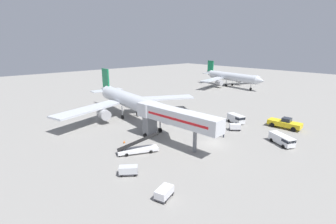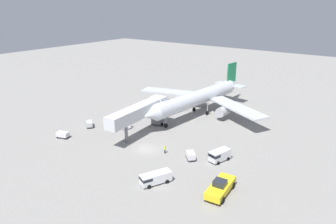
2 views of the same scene
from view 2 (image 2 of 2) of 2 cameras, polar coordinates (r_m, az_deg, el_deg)
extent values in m
plane|color=gray|center=(65.20, -3.83, -6.83)|extent=(300.00, 300.00, 0.00)
cylinder|color=silver|center=(83.27, 5.30, 2.56)|extent=(7.02, 31.64, 3.91)
cone|color=silver|center=(70.65, -3.30, -0.52)|extent=(4.19, 4.08, 3.84)
cone|color=silver|center=(98.23, 11.87, 5.03)|extent=(4.28, 6.13, 3.72)
cube|color=#147A47|center=(96.19, 11.58, 6.96)|extent=(0.81, 4.56, 6.26)
cube|color=silver|center=(95.49, 12.52, 4.69)|extent=(5.00, 3.76, 0.24)
cube|color=silver|center=(97.79, 10.14, 5.19)|extent=(5.00, 3.76, 0.24)
cube|color=silver|center=(80.26, 12.46, 0.86)|extent=(18.69, 12.73, 0.44)
cube|color=silver|center=(91.85, 1.03, 3.69)|extent=(19.25, 9.62, 0.44)
cylinder|color=#A8A8AD|center=(81.28, 10.02, 0.11)|extent=(2.85, 3.53, 2.53)
cylinder|color=#A8A8AD|center=(89.44, 2.06, 2.20)|extent=(2.85, 3.53, 2.53)
cylinder|color=gray|center=(75.17, -0.39, -1.41)|extent=(0.28, 0.28, 3.00)
cylinder|color=black|center=(75.72, -0.38, -2.47)|extent=(0.46, 1.13, 1.10)
cylinder|color=gray|center=(84.31, 7.24, 0.79)|extent=(0.28, 0.28, 3.00)
cylinder|color=black|center=(84.80, 7.20, -0.17)|extent=(0.46, 1.13, 1.10)
cylinder|color=gray|center=(86.80, 4.81, 1.43)|extent=(0.28, 0.28, 3.00)
cylinder|color=black|center=(87.27, 4.78, 0.49)|extent=(0.46, 1.13, 1.10)
cube|color=silver|center=(69.04, -5.99, -0.15)|extent=(4.28, 17.36, 2.70)
cube|color=red|center=(69.94, -6.98, 0.07)|extent=(1.12, 14.40, 0.44)
cube|color=silver|center=(76.09, -1.76, 1.82)|extent=(3.65, 3.05, 2.84)
cube|color=#232833|center=(77.05, -1.23, 2.25)|extent=(3.31, 0.49, 0.90)
cube|color=slate|center=(76.71, -1.98, -0.69)|extent=(2.68, 1.99, 4.03)
cylinder|color=black|center=(78.18, -2.83, -1.88)|extent=(0.36, 0.82, 0.80)
cylinder|color=black|center=(76.69, -1.08, -2.30)|extent=(0.36, 0.82, 0.80)
cylinder|color=slate|center=(67.86, -7.66, -3.82)|extent=(0.70, 0.70, 4.43)
cube|color=yellow|center=(51.50, 9.57, -13.45)|extent=(3.37, 7.45, 1.09)
cube|color=#232833|center=(50.68, 9.48, -12.70)|extent=(2.05, 1.97, 0.90)
cylinder|color=black|center=(49.61, 9.92, -15.65)|extent=(0.50, 1.13, 1.10)
cylinder|color=black|center=(50.36, 7.12, -14.90)|extent=(0.50, 1.13, 1.10)
cylinder|color=black|center=(53.34, 11.81, -13.04)|extent=(0.50, 1.13, 1.10)
cylinder|color=black|center=(54.03, 9.20, -12.40)|extent=(0.50, 1.13, 1.10)
cube|color=white|center=(77.94, -8.50, -2.02)|extent=(7.43, 4.81, 0.55)
cube|color=black|center=(77.39, -8.56, -0.95)|extent=(7.09, 4.01, 2.51)
cylinder|color=black|center=(76.46, -7.24, -2.61)|extent=(0.64, 0.45, 0.60)
cylinder|color=black|center=(75.84, -8.56, -2.86)|extent=(0.64, 0.45, 0.60)
cylinder|color=black|center=(80.25, -8.43, -1.58)|extent=(0.64, 0.45, 0.60)
cylinder|color=black|center=(79.66, -9.69, -1.81)|extent=(0.64, 0.45, 0.60)
cube|color=white|center=(53.34, -2.27, -11.90)|extent=(3.99, 5.65, 1.61)
cube|color=#1E232D|center=(52.51, -4.10, -12.04)|extent=(2.45, 2.37, 0.52)
cylinder|color=black|center=(52.46, -3.49, -13.49)|extent=(0.60, 0.76, 0.68)
cylinder|color=black|center=(53.85, -4.32, -12.56)|extent=(0.60, 0.76, 0.68)
cylinder|color=black|center=(53.70, -0.19, -12.60)|extent=(0.60, 0.76, 0.68)
cylinder|color=black|center=(55.05, -1.09, -11.72)|extent=(0.60, 0.76, 0.68)
cube|color=silver|center=(60.99, 9.46, -7.74)|extent=(3.07, 4.79, 1.88)
cube|color=#1E232D|center=(59.81, 8.48, -7.82)|extent=(2.28, 1.90, 0.60)
cylinder|color=black|center=(59.95, 9.16, -9.20)|extent=(0.52, 0.75, 0.68)
cylinder|color=black|center=(61.06, 7.88, -8.56)|extent=(0.52, 0.75, 0.68)
cylinder|color=black|center=(61.78, 10.93, -8.39)|extent=(0.52, 0.75, 0.68)
cylinder|color=black|center=(62.86, 9.65, -7.80)|extent=(0.52, 0.75, 0.68)
cube|color=#38383D|center=(74.08, -18.69, -4.29)|extent=(2.99, 2.25, 0.22)
cube|color=silver|center=(73.85, -18.74, -3.87)|extent=(2.99, 2.25, 0.97)
cylinder|color=black|center=(74.10, -17.79, -4.27)|extent=(0.38, 0.23, 0.36)
cylinder|color=black|center=(73.10, -18.40, -4.67)|extent=(0.38, 0.23, 0.36)
cylinder|color=black|center=(75.15, -18.95, -4.07)|extent=(0.38, 0.23, 0.36)
cylinder|color=black|center=(74.16, -19.57, -4.46)|extent=(0.38, 0.23, 0.36)
cube|color=#38383D|center=(78.55, -14.17, -2.46)|extent=(3.00, 2.72, 0.22)
cube|color=silver|center=(78.33, -14.21, -2.05)|extent=(3.00, 2.72, 1.00)
cylinder|color=black|center=(79.48, -14.64, -2.33)|extent=(0.36, 0.31, 0.36)
cylinder|color=black|center=(79.51, -13.77, -2.25)|extent=(0.36, 0.31, 0.36)
cylinder|color=black|center=(77.68, -14.57, -2.84)|extent=(0.36, 0.31, 0.36)
cylinder|color=black|center=(77.71, -13.67, -2.75)|extent=(0.36, 0.31, 0.36)
cube|color=#38383D|center=(61.20, 4.15, -8.40)|extent=(2.71, 2.70, 0.22)
cube|color=silver|center=(60.89, 4.17, -7.86)|extent=(2.71, 2.70, 1.09)
cylinder|color=black|center=(61.84, 3.37, -8.18)|extent=(0.34, 0.34, 0.36)
cylinder|color=black|center=(62.11, 4.57, -8.08)|extent=(0.34, 0.34, 0.36)
cylinder|color=black|center=(60.39, 3.72, -8.91)|extent=(0.34, 0.34, 0.36)
cylinder|color=black|center=(60.67, 4.94, -8.80)|extent=(0.34, 0.34, 0.36)
cylinder|color=#1E2333|center=(63.25, -0.58, -7.23)|extent=(0.35, 0.35, 0.85)
cylinder|color=#D8EA19|center=(62.92, -0.58, -6.61)|extent=(0.47, 0.47, 0.67)
sphere|color=tan|center=(62.71, -0.58, -6.22)|extent=(0.23, 0.23, 0.23)
cube|color=black|center=(81.51, -5.46, -1.33)|extent=(0.37, 0.37, 0.03)
cone|color=orange|center=(81.41, -5.46, -1.14)|extent=(0.31, 0.31, 0.54)
camera|label=1|loc=(77.39, -40.78, 7.42)|focal=26.15mm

